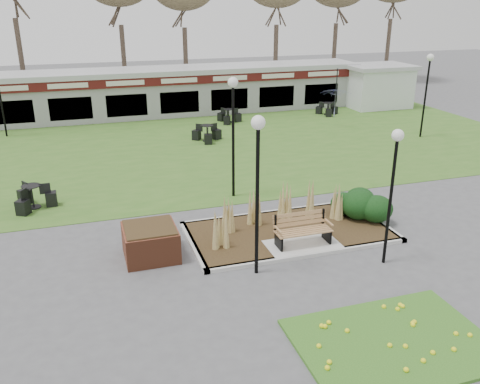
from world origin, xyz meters
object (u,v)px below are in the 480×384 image
object	(u,v)px
brick_planter	(150,242)
lamp_post_far_right	(428,77)
food_pavilion	(175,91)
patio_umbrella	(335,103)
lamp_post_near_left	(233,111)
bistro_set_a	(33,200)
lamp_post_near_right	(394,168)
bistro_set_b	(229,118)
bistro_set_d	(327,111)
car_black	(17,93)
lamp_post_mid_left	(258,162)
bistro_set_c	(207,136)
service_hut	(377,85)
park_bench	(302,229)

from	to	relation	value
brick_planter	lamp_post_far_right	xyz separation A→B (m)	(15.79, 9.10, 2.70)
food_pavilion	patio_umbrella	xyz separation A→B (m)	(8.00, -6.44, -0.06)
lamp_post_near_left	patio_umbrella	size ratio (longest dim) A/B	1.99
brick_planter	bistro_set_a	world-z (taller)	brick_planter
lamp_post_near_right	bistro_set_b	world-z (taller)	lamp_post_near_right
bistro_set_d	car_black	size ratio (longest dim) A/B	0.35
lamp_post_mid_left	lamp_post_near_left	bearing A→B (deg)	79.18
bistro_set_a	bistro_set_c	size ratio (longest dim) A/B	1.01
service_hut	lamp_post_near_right	world-z (taller)	lamp_post_near_right
food_pavilion	lamp_post_far_right	world-z (taller)	lamp_post_far_right
park_bench	brick_planter	size ratio (longest dim) A/B	1.13
brick_planter	lamp_post_near_right	world-z (taller)	lamp_post_near_right
lamp_post_mid_left	park_bench	bearing A→B (deg)	30.10
lamp_post_near_left	bistro_set_d	distance (m)	15.62
bistro_set_c	bistro_set_d	size ratio (longest dim) A/B	1.10
lamp_post_mid_left	patio_umbrella	distance (m)	17.44
lamp_post_far_right	patio_umbrella	bearing A→B (deg)	134.79
lamp_post_near_right	car_black	world-z (taller)	lamp_post_near_right
lamp_post_far_right	lamp_post_near_right	bearing A→B (deg)	-129.88
lamp_post_near_left	lamp_post_mid_left	xyz separation A→B (m)	(-1.08, -5.65, -0.07)
park_bench	bistro_set_d	xyz separation A→B (m)	(9.13, 16.35, -0.31)
lamp_post_near_right	car_black	xyz separation A→B (m)	(-11.87, 28.35, -2.15)
lamp_post_near_left	bistro_set_a	size ratio (longest dim) A/B	2.82
brick_planter	bistro_set_a	bearing A→B (deg)	125.09
service_hut	bistro_set_d	world-z (taller)	service_hut
lamp_post_near_left	lamp_post_mid_left	distance (m)	5.75
service_hut	lamp_post_far_right	distance (m)	8.35
food_pavilion	bistro_set_c	world-z (taller)	food_pavilion
park_bench	bistro_set_a	distance (m)	9.68
park_bench	bistro_set_b	size ratio (longest dim) A/B	1.13
food_pavilion	lamp_post_mid_left	distance (m)	20.91
service_hut	bistro_set_d	xyz separation A→B (m)	(-4.37, -1.41, -1.17)
lamp_post_mid_left	patio_umbrella	size ratio (longest dim) A/B	1.95
patio_umbrella	car_black	xyz separation A→B (m)	(-18.05, 13.48, -0.75)
brick_planter	bistro_set_d	bearing A→B (deg)	49.05
brick_planter	bistro_set_b	world-z (taller)	brick_planter
bistro_set_d	car_black	distance (m)	21.83
food_pavilion	lamp_post_near_left	world-z (taller)	lamp_post_near_left
lamp_post_far_right	bistro_set_c	world-z (taller)	lamp_post_far_right
service_hut	bistro_set_b	distance (m)	11.13
lamp_post_near_left	bistro_set_b	xyz separation A→B (m)	(3.27, 11.63, -2.96)
food_pavilion	lamp_post_far_right	distance (m)	15.16
food_pavilion	bistro_set_b	bearing A→B (deg)	-53.92
lamp_post_mid_left	bistro_set_a	world-z (taller)	lamp_post_mid_left
food_pavilion	park_bench	bearing A→B (deg)	-90.00
brick_planter	food_pavilion	distance (m)	19.49
brick_planter	park_bench	bearing A→B (deg)	-9.69
service_hut	lamp_post_far_right	bearing A→B (deg)	-104.95
park_bench	lamp_post_far_right	bearing A→B (deg)	40.86
bistro_set_a	bistro_set_d	size ratio (longest dim) A/B	1.11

